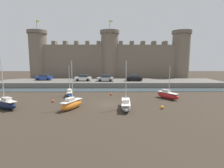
% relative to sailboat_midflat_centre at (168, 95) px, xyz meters
% --- Properties ---
extents(ground_plane, '(160.00, 160.00, 0.00)m').
position_rel_sailboat_midflat_centre_xyz_m(ground_plane, '(-10.03, -3.65, -0.64)').
color(ground_plane, '#382D23').
extents(water_channel, '(80.00, 4.50, 0.10)m').
position_rel_sailboat_midflat_centre_xyz_m(water_channel, '(-10.03, 8.64, -0.59)').
color(water_channel, '#47565B').
rests_on(water_channel, ground).
extents(quay_road, '(56.39, 10.00, 1.29)m').
position_rel_sailboat_midflat_centre_xyz_m(quay_road, '(-10.03, 15.89, -0.00)').
color(quay_road, '#666059').
rests_on(quay_road, ground).
extents(castle, '(50.31, 5.92, 18.54)m').
position_rel_sailboat_midflat_centre_xyz_m(castle, '(-10.03, 25.87, 6.13)').
color(castle, '#706354').
rests_on(castle, ground).
extents(sailboat_midflat_centre, '(3.37, 4.32, 5.57)m').
position_rel_sailboat_midflat_centre_xyz_m(sailboat_midflat_centre, '(0.00, 0.00, 0.00)').
color(sailboat_midflat_centre, red).
rests_on(sailboat_midflat_centre, ground).
extents(sailboat_midflat_left, '(2.84, 4.23, 6.49)m').
position_rel_sailboat_midflat_centre_xyz_m(sailboat_midflat_left, '(-14.99, -6.30, 0.05)').
color(sailboat_midflat_left, orange).
rests_on(sailboat_midflat_left, ground).
extents(sailboat_foreground_right, '(1.82, 4.44, 5.64)m').
position_rel_sailboat_midflat_centre_xyz_m(sailboat_foreground_right, '(-17.21, 2.09, -0.08)').
color(sailboat_foreground_right, '#234793').
rests_on(sailboat_foreground_right, ground).
extents(sailboat_midflat_right, '(4.36, 3.19, 6.80)m').
position_rel_sailboat_midflat_centre_xyz_m(sailboat_midflat_right, '(-23.92, -6.20, 0.06)').
color(sailboat_midflat_right, '#141E3D').
rests_on(sailboat_midflat_right, ground).
extents(sailboat_near_channel_right, '(1.70, 5.52, 6.48)m').
position_rel_sailboat_midflat_centre_xyz_m(sailboat_near_channel_right, '(-7.70, -6.26, -0.02)').
color(sailboat_near_channel_right, gray).
rests_on(sailboat_near_channel_right, ground).
extents(mooring_buoy_near_channel, '(0.46, 0.46, 0.46)m').
position_rel_sailboat_midflat_centre_xyz_m(mooring_buoy_near_channel, '(-2.77, -6.29, -0.41)').
color(mooring_buoy_near_channel, orange).
rests_on(mooring_buoy_near_channel, ground).
extents(mooring_buoy_mid_mud, '(0.41, 0.41, 0.41)m').
position_rel_sailboat_midflat_centre_xyz_m(mooring_buoy_mid_mud, '(-18.81, -2.42, -0.44)').
color(mooring_buoy_mid_mud, '#E04C1E').
rests_on(mooring_buoy_mid_mud, ground).
extents(mooring_buoy_near_shore, '(0.41, 0.41, 0.41)m').
position_rel_sailboat_midflat_centre_xyz_m(mooring_buoy_near_shore, '(-9.66, 3.08, -0.44)').
color(mooring_buoy_near_shore, '#E04C1E').
rests_on(mooring_buoy_near_shore, ground).
extents(car_quay_west, '(4.11, 1.91, 1.62)m').
position_rel_sailboat_midflat_centre_xyz_m(car_quay_west, '(-11.05, 14.27, 1.42)').
color(car_quay_west, '#B2B5B7').
rests_on(car_quay_west, quay_road).
extents(car_quay_centre_east, '(4.11, 1.91, 1.62)m').
position_rel_sailboat_midflat_centre_xyz_m(car_quay_centre_east, '(-27.39, 16.86, 1.42)').
color(car_quay_centre_east, '#263F99').
rests_on(car_quay_centre_east, quay_road).
extents(car_quay_east, '(4.11, 1.91, 1.62)m').
position_rel_sailboat_midflat_centre_xyz_m(car_quay_east, '(-16.73, 15.08, 1.42)').
color(car_quay_east, silver).
rests_on(car_quay_east, quay_road).
extents(car_quay_centre_west, '(4.11, 1.91, 1.62)m').
position_rel_sailboat_midflat_centre_xyz_m(car_quay_centre_west, '(-3.80, 14.87, 1.42)').
color(car_quay_centre_west, black).
rests_on(car_quay_centre_west, quay_road).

